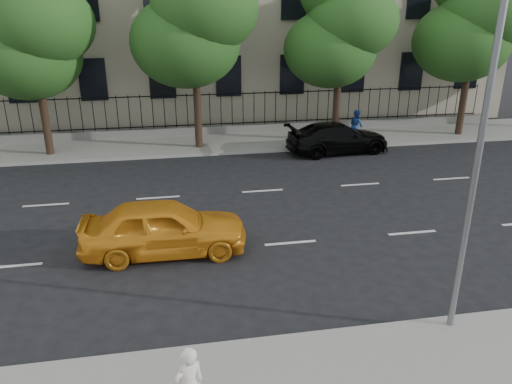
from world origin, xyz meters
TOP-DOWN VIEW (x-y plane):
  - ground at (0.00, 0.00)m, footprint 120.00×120.00m
  - far_sidewalk at (0.00, 14.00)m, footprint 60.00×4.00m
  - lane_markings at (0.00, 4.75)m, footprint 49.60×4.62m
  - iron_fence at (0.00, 15.70)m, footprint 30.00×0.50m
  - street_light at (2.50, -1.77)m, footprint 0.25×3.32m
  - tree_b at (-8.96, 13.36)m, footprint 5.53×5.12m
  - tree_c at (-1.96, 13.36)m, footprint 5.89×5.50m
  - tree_d at (5.04, 13.36)m, footprint 5.34×4.94m
  - tree_e at (12.04, 13.36)m, footprint 5.71×5.31m
  - yellow_taxi at (-3.77, 2.58)m, footprint 4.79×2.00m
  - black_sedan at (4.57, 11.50)m, footprint 5.15×2.47m
  - pedestrian_far at (6.00, 12.88)m, footprint 0.80×0.92m

SIDE VIEW (x-z plane):
  - ground at x=0.00m, z-range 0.00..0.00m
  - lane_markings at x=0.00m, z-range 0.00..0.01m
  - far_sidewalk at x=0.00m, z-range 0.00..0.15m
  - iron_fence at x=0.00m, z-range -0.45..1.75m
  - black_sedan at x=4.57m, z-range 0.00..1.45m
  - yellow_taxi at x=-3.77m, z-range 0.00..1.62m
  - pedestrian_far at x=6.00m, z-range 0.15..1.76m
  - street_light at x=2.50m, z-range 1.12..9.17m
  - tree_d at x=5.04m, z-range 1.42..10.26m
  - tree_b at x=-8.96m, z-range 1.35..10.33m
  - tree_e at x=12.04m, z-range 1.47..10.93m
  - tree_c at x=-1.96m, z-range 1.51..11.31m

